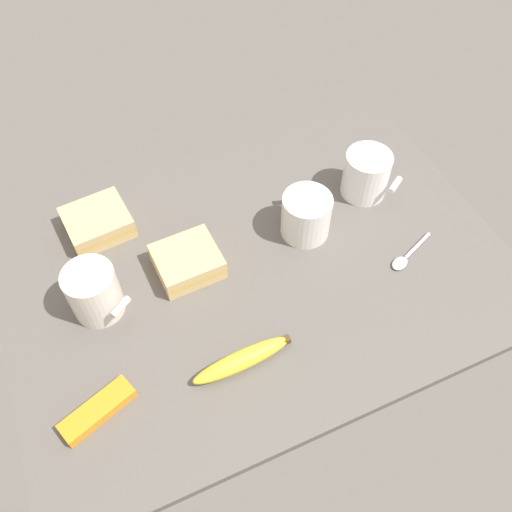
{
  "coord_description": "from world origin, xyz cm",
  "views": [
    {
      "loc": [
        23.07,
        52.03,
        82.53
      ],
      "look_at": [
        0.0,
        0.0,
        5.0
      ],
      "focal_mm": 37.92,
      "sensor_mm": 36.0,
      "label": 1
    }
  ],
  "objects_px": {
    "spoon": "(406,257)",
    "snack_bar": "(98,410)",
    "coffee_mug_milky": "(366,174)",
    "sandwich_main": "(98,222)",
    "coffee_mug_black": "(94,292)",
    "banana": "(242,360)",
    "sandwich_side": "(187,261)",
    "coffee_mug_spare": "(306,215)"
  },
  "relations": [
    {
      "from": "snack_bar",
      "to": "sandwich_main",
      "type": "bearing_deg",
      "value": -124.07
    },
    {
      "from": "sandwich_side",
      "to": "spoon",
      "type": "distance_m",
      "value": 0.4
    },
    {
      "from": "coffee_mug_spare",
      "to": "snack_bar",
      "type": "bearing_deg",
      "value": 23.21
    },
    {
      "from": "banana",
      "to": "spoon",
      "type": "height_order",
      "value": "banana"
    },
    {
      "from": "spoon",
      "to": "snack_bar",
      "type": "height_order",
      "value": "snack_bar"
    },
    {
      "from": "coffee_mug_black",
      "to": "spoon",
      "type": "relative_size",
      "value": 0.97
    },
    {
      "from": "coffee_mug_spare",
      "to": "banana",
      "type": "height_order",
      "value": "coffee_mug_spare"
    },
    {
      "from": "coffee_mug_spare",
      "to": "sandwich_side",
      "type": "distance_m",
      "value": 0.23
    },
    {
      "from": "coffee_mug_black",
      "to": "sandwich_main",
      "type": "relative_size",
      "value": 0.87
    },
    {
      "from": "coffee_mug_milky",
      "to": "coffee_mug_black",
      "type": "bearing_deg",
      "value": 5.63
    },
    {
      "from": "sandwich_main",
      "to": "spoon",
      "type": "distance_m",
      "value": 0.58
    },
    {
      "from": "coffee_mug_milky",
      "to": "sandwich_side",
      "type": "relative_size",
      "value": 0.97
    },
    {
      "from": "spoon",
      "to": "snack_bar",
      "type": "bearing_deg",
      "value": 5.59
    },
    {
      "from": "coffee_mug_black",
      "to": "snack_bar",
      "type": "distance_m",
      "value": 0.19
    },
    {
      "from": "sandwich_main",
      "to": "banana",
      "type": "distance_m",
      "value": 0.39
    },
    {
      "from": "coffee_mug_black",
      "to": "snack_bar",
      "type": "height_order",
      "value": "coffee_mug_black"
    },
    {
      "from": "coffee_mug_black",
      "to": "banana",
      "type": "height_order",
      "value": "coffee_mug_black"
    },
    {
      "from": "coffee_mug_milky",
      "to": "snack_bar",
      "type": "relative_size",
      "value": 0.95
    },
    {
      "from": "coffee_mug_milky",
      "to": "spoon",
      "type": "xyz_separation_m",
      "value": [
        0.01,
        0.18,
        -0.04
      ]
    },
    {
      "from": "banana",
      "to": "spoon",
      "type": "relative_size",
      "value": 1.54
    },
    {
      "from": "coffee_mug_spare",
      "to": "spoon",
      "type": "height_order",
      "value": "coffee_mug_spare"
    },
    {
      "from": "coffee_mug_spare",
      "to": "sandwich_main",
      "type": "xyz_separation_m",
      "value": [
        0.36,
        -0.16,
        -0.02
      ]
    },
    {
      "from": "sandwich_side",
      "to": "snack_bar",
      "type": "relative_size",
      "value": 0.98
    },
    {
      "from": "coffee_mug_milky",
      "to": "coffee_mug_spare",
      "type": "relative_size",
      "value": 0.95
    },
    {
      "from": "coffee_mug_milky",
      "to": "sandwich_side",
      "type": "bearing_deg",
      "value": 5.67
    },
    {
      "from": "coffee_mug_black",
      "to": "spoon",
      "type": "xyz_separation_m",
      "value": [
        -0.54,
        0.12,
        -0.05
      ]
    },
    {
      "from": "banana",
      "to": "snack_bar",
      "type": "xyz_separation_m",
      "value": [
        0.23,
        -0.02,
        -0.01
      ]
    },
    {
      "from": "coffee_mug_spare",
      "to": "spoon",
      "type": "distance_m",
      "value": 0.2
    },
    {
      "from": "sandwich_side",
      "to": "snack_bar",
      "type": "bearing_deg",
      "value": 42.55
    },
    {
      "from": "sandwich_main",
      "to": "snack_bar",
      "type": "height_order",
      "value": "sandwich_main"
    },
    {
      "from": "sandwich_main",
      "to": "coffee_mug_black",
      "type": "bearing_deg",
      "value": 76.13
    },
    {
      "from": "coffee_mug_black",
      "to": "coffee_mug_spare",
      "type": "xyz_separation_m",
      "value": [
        -0.4,
        -0.01,
        -0.01
      ]
    },
    {
      "from": "coffee_mug_black",
      "to": "sandwich_side",
      "type": "relative_size",
      "value": 0.93
    },
    {
      "from": "coffee_mug_black",
      "to": "coffee_mug_spare",
      "type": "bearing_deg",
      "value": -178.5
    },
    {
      "from": "sandwich_side",
      "to": "banana",
      "type": "relative_size",
      "value": 0.67
    },
    {
      "from": "sandwich_main",
      "to": "sandwich_side",
      "type": "relative_size",
      "value": 1.08
    },
    {
      "from": "sandwich_main",
      "to": "banana",
      "type": "xyz_separation_m",
      "value": [
        -0.14,
        0.37,
        -0.01
      ]
    },
    {
      "from": "coffee_mug_spare",
      "to": "spoon",
      "type": "bearing_deg",
      "value": 136.42
    },
    {
      "from": "coffee_mug_milky",
      "to": "snack_bar",
      "type": "bearing_deg",
      "value": 21.41
    },
    {
      "from": "coffee_mug_black",
      "to": "banana",
      "type": "distance_m",
      "value": 0.27
    },
    {
      "from": "coffee_mug_black",
      "to": "coffee_mug_milky",
      "type": "distance_m",
      "value": 0.56
    },
    {
      "from": "coffee_mug_black",
      "to": "banana",
      "type": "xyz_separation_m",
      "value": [
        -0.18,
        0.2,
        -0.03
      ]
    }
  ]
}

